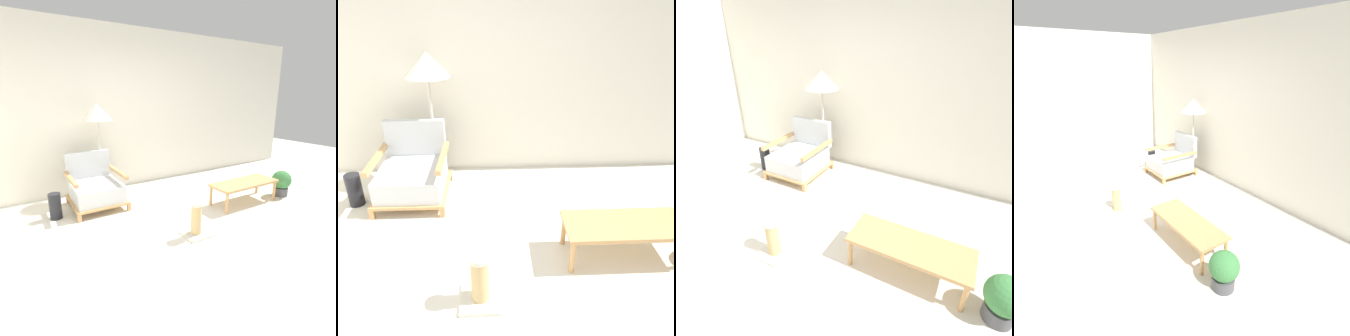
% 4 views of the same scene
% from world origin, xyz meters
% --- Properties ---
extents(ground_plane, '(14.00, 14.00, 0.00)m').
position_xyz_m(ground_plane, '(0.00, 0.00, 0.00)').
color(ground_plane, silver).
extents(wall_back, '(8.00, 0.06, 2.70)m').
position_xyz_m(wall_back, '(0.00, 2.34, 1.35)').
color(wall_back, silver).
rests_on(wall_back, ground_plane).
extents(armchair, '(0.75, 0.80, 0.77)m').
position_xyz_m(armchair, '(-0.81, 1.67, 0.28)').
color(armchair, tan).
rests_on(armchair, ground_plane).
extents(floor_lamp, '(0.48, 0.48, 1.48)m').
position_xyz_m(floor_lamp, '(-0.60, 2.03, 1.30)').
color(floor_lamp, '#B7B2A8').
rests_on(floor_lamp, ground_plane).
extents(coffee_table, '(1.08, 0.42, 0.34)m').
position_xyz_m(coffee_table, '(1.17, 0.62, 0.30)').
color(coffee_table, tan).
rests_on(coffee_table, ground_plane).
extents(vase, '(0.16, 0.16, 0.35)m').
position_xyz_m(vase, '(-1.40, 1.53, 0.18)').
color(vase, black).
rests_on(vase, ground_plane).
extents(potted_plant, '(0.31, 0.31, 0.42)m').
position_xyz_m(potted_plant, '(1.92, 0.51, 0.23)').
color(potted_plant, '#4C4C51').
rests_on(potted_plant, ground_plane).
extents(scratching_post, '(0.29, 0.29, 0.42)m').
position_xyz_m(scratching_post, '(-0.05, 0.20, 0.17)').
color(scratching_post, beige).
rests_on(scratching_post, ground_plane).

